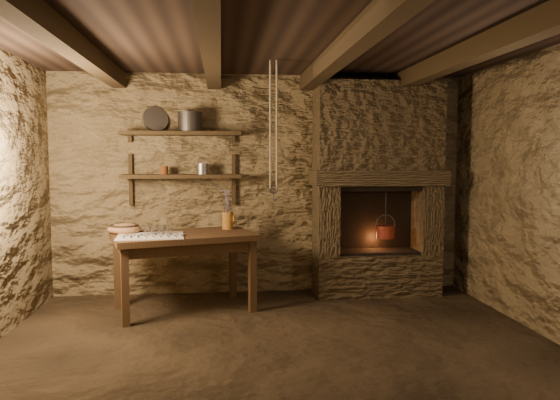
{
  "coord_description": "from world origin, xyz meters",
  "views": [
    {
      "loc": [
        -0.43,
        -4.01,
        1.5
      ],
      "look_at": [
        0.1,
        0.9,
        1.11
      ],
      "focal_mm": 35.0,
      "sensor_mm": 36.0,
      "label": 1
    }
  ],
  "objects": [
    {
      "name": "floor",
      "position": [
        0.0,
        0.0,
        0.0
      ],
      "size": [
        4.5,
        4.5,
        0.0
      ],
      "primitive_type": "plane",
      "color": "black",
      "rests_on": "ground"
    },
    {
      "name": "back_wall",
      "position": [
        0.0,
        2.0,
        1.2
      ],
      "size": [
        4.5,
        0.04,
        2.4
      ],
      "primitive_type": "cube",
      "color": "#4F3D25",
      "rests_on": "floor"
    },
    {
      "name": "front_wall",
      "position": [
        0.0,
        -2.0,
        1.2
      ],
      "size": [
        4.5,
        0.04,
        2.4
      ],
      "primitive_type": "cube",
      "color": "#4F3D25",
      "rests_on": "floor"
    },
    {
      "name": "ceiling",
      "position": [
        0.0,
        0.0,
        2.4
      ],
      "size": [
        4.5,
        4.0,
        0.04
      ],
      "primitive_type": "cube",
      "color": "black",
      "rests_on": "back_wall"
    },
    {
      "name": "beam_far_left",
      "position": [
        -1.5,
        0.0,
        2.31
      ],
      "size": [
        0.14,
        3.95,
        0.16
      ],
      "primitive_type": "cube",
      "color": "black",
      "rests_on": "ceiling"
    },
    {
      "name": "beam_mid_left",
      "position": [
        -0.5,
        0.0,
        2.31
      ],
      "size": [
        0.14,
        3.95,
        0.16
      ],
      "primitive_type": "cube",
      "color": "black",
      "rests_on": "ceiling"
    },
    {
      "name": "beam_mid_right",
      "position": [
        0.5,
        0.0,
        2.31
      ],
      "size": [
        0.14,
        3.95,
        0.16
      ],
      "primitive_type": "cube",
      "color": "black",
      "rests_on": "ceiling"
    },
    {
      "name": "beam_far_right",
      "position": [
        1.5,
        0.0,
        2.31
      ],
      "size": [
        0.14,
        3.95,
        0.16
      ],
      "primitive_type": "cube",
      "color": "black",
      "rests_on": "ceiling"
    },
    {
      "name": "shelf_lower",
      "position": [
        -0.85,
        1.84,
        1.3
      ],
      "size": [
        1.25,
        0.3,
        0.04
      ],
      "primitive_type": "cube",
      "color": "black",
      "rests_on": "back_wall"
    },
    {
      "name": "shelf_upper",
      "position": [
        -0.85,
        1.84,
        1.75
      ],
      "size": [
        1.25,
        0.3,
        0.04
      ],
      "primitive_type": "cube",
      "color": "black",
      "rests_on": "back_wall"
    },
    {
      "name": "hearth",
      "position": [
        1.25,
        1.77,
        1.23
      ],
      "size": [
        1.43,
        0.51,
        2.3
      ],
      "color": "#3C2E1E",
      "rests_on": "floor"
    },
    {
      "name": "work_table",
      "position": [
        -0.8,
        1.32,
        0.41
      ],
      "size": [
        1.49,
        1.1,
        0.76
      ],
      "rotation": [
        0.0,
        0.0,
        0.29
      ],
      "color": "#311F11",
      "rests_on": "floor"
    },
    {
      "name": "linen_cloth",
      "position": [
        -1.1,
        1.16,
        0.76
      ],
      "size": [
        0.65,
        0.54,
        0.01
      ],
      "primitive_type": "cube",
      "rotation": [
        0.0,
        0.0,
        0.09
      ],
      "color": "beige",
      "rests_on": "work_table"
    },
    {
      "name": "pewter_cutlery_row",
      "position": [
        -1.1,
        1.14,
        0.77
      ],
      "size": [
        0.53,
        0.24,
        0.01
      ],
      "primitive_type": null,
      "rotation": [
        0.0,
        0.0,
        0.09
      ],
      "color": "gray",
      "rests_on": "linen_cloth"
    },
    {
      "name": "drinking_glasses",
      "position": [
        -1.08,
        1.28,
        0.81
      ],
      "size": [
        0.2,
        0.06,
        0.08
      ],
      "primitive_type": null,
      "color": "white",
      "rests_on": "linen_cloth"
    },
    {
      "name": "stoneware_jug",
      "position": [
        -0.37,
        1.61,
        0.93
      ],
      "size": [
        0.15,
        0.15,
        0.41
      ],
      "rotation": [
        0.0,
        0.0,
        -0.38
      ],
      "color": "#985B1D",
      "rests_on": "work_table"
    },
    {
      "name": "wooden_bowl",
      "position": [
        -1.38,
        1.42,
        0.8
      ],
      "size": [
        0.4,
        0.4,
        0.11
      ],
      "primitive_type": "ellipsoid",
      "rotation": [
        0.0,
        0.0,
        -0.26
      ],
      "color": "#946240",
      "rests_on": "work_table"
    },
    {
      "name": "iron_stockpot",
      "position": [
        -0.76,
        1.84,
        1.86
      ],
      "size": [
        0.32,
        0.32,
        0.19
      ],
      "primitive_type": "cylinder",
      "rotation": [
        0.0,
        0.0,
        -0.36
      ],
      "color": "#2C2927",
      "rests_on": "shelf_upper"
    },
    {
      "name": "tin_pan",
      "position": [
        -1.13,
        1.94,
        1.91
      ],
      "size": [
        0.3,
        0.21,
        0.27
      ],
      "primitive_type": "cylinder",
      "rotation": [
        1.26,
        0.0,
        0.38
      ],
      "color": "gray",
      "rests_on": "shelf_upper"
    },
    {
      "name": "small_kettle",
      "position": [
        -0.63,
        1.84,
        1.38
      ],
      "size": [
        0.2,
        0.17,
        0.18
      ],
      "primitive_type": null,
      "rotation": [
        0.0,
        0.0,
        0.33
      ],
      "color": "gray",
      "rests_on": "shelf_lower"
    },
    {
      "name": "rusty_tin",
      "position": [
        -1.04,
        1.84,
        1.36
      ],
      "size": [
        0.09,
        0.09,
        0.09
      ],
      "primitive_type": "cylinder",
      "rotation": [
        0.0,
        0.0,
        0.06
      ],
      "color": "#612B13",
      "rests_on": "shelf_lower"
    },
    {
      "name": "red_pot",
      "position": [
        1.34,
        1.72,
        0.7
      ],
      "size": [
        0.25,
        0.25,
        0.54
      ],
      "rotation": [
        0.0,
        0.0,
        -0.33
      ],
      "color": "maroon",
      "rests_on": "hearth"
    },
    {
      "name": "hanging_ropes",
      "position": [
        0.05,
        1.05,
        1.8
      ],
      "size": [
        0.08,
        0.08,
        1.2
      ],
      "primitive_type": null,
      "color": "tan",
      "rests_on": "ceiling"
    }
  ]
}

